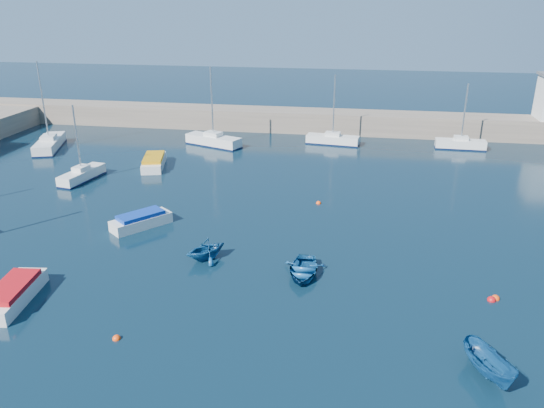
% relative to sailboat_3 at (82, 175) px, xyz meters
% --- Properties ---
extents(ground, '(220.00, 220.00, 0.00)m').
position_rel_sailboat_3_xyz_m(ground, '(21.47, -22.44, -0.56)').
color(ground, black).
rests_on(ground, ground).
extents(back_wall, '(96.00, 4.50, 2.60)m').
position_rel_sailboat_3_xyz_m(back_wall, '(21.47, 23.56, 0.74)').
color(back_wall, '#736658').
rests_on(back_wall, ground).
extents(sailboat_3, '(2.41, 5.54, 7.15)m').
position_rel_sailboat_3_xyz_m(sailboat_3, '(0.00, 0.00, 0.00)').
color(sailboat_3, silver).
rests_on(sailboat_3, ground).
extents(sailboat_4, '(4.38, 7.81, 9.78)m').
position_rel_sailboat_3_xyz_m(sailboat_4, '(-9.24, 9.83, 0.06)').
color(sailboat_4, silver).
rests_on(sailboat_4, ground).
extents(sailboat_5, '(7.05, 4.32, 9.02)m').
position_rel_sailboat_3_xyz_m(sailboat_5, '(8.90, 14.23, 0.09)').
color(sailboat_5, silver).
rests_on(sailboat_5, ground).
extents(sailboat_6, '(6.29, 2.47, 8.06)m').
position_rel_sailboat_3_xyz_m(sailboat_6, '(22.57, 17.28, 0.01)').
color(sailboat_6, silver).
rests_on(sailboat_6, ground).
extents(sailboat_7, '(5.55, 1.67, 7.39)m').
position_rel_sailboat_3_xyz_m(sailboat_7, '(37.11, 17.64, 0.03)').
color(sailboat_7, silver).
rests_on(sailboat_7, ground).
extents(motorboat_0, '(2.38, 5.25, 1.14)m').
position_rel_sailboat_3_xyz_m(motorboat_0, '(6.84, -20.66, -0.02)').
color(motorboat_0, silver).
rests_on(motorboat_0, ground).
extents(motorboat_1, '(4.10, 4.52, 1.11)m').
position_rel_sailboat_3_xyz_m(motorboat_1, '(9.83, -9.40, -0.03)').
color(motorboat_1, silver).
rests_on(motorboat_1, ground).
extents(motorboat_2, '(3.31, 5.87, 1.14)m').
position_rel_sailboat_3_xyz_m(motorboat_2, '(5.11, 5.23, -0.02)').
color(motorboat_2, silver).
rests_on(motorboat_2, ground).
extents(dinghy_center, '(2.71, 3.77, 0.77)m').
position_rel_sailboat_3_xyz_m(dinghy_center, '(22.74, -14.85, -0.17)').
color(dinghy_center, navy).
rests_on(dinghy_center, ground).
extents(dinghy_left, '(3.76, 3.78, 1.51)m').
position_rel_sailboat_3_xyz_m(dinghy_left, '(16.15, -13.73, 0.20)').
color(dinghy_left, navy).
rests_on(dinghy_left, ground).
extents(dinghy_right, '(2.55, 3.64, 1.32)m').
position_rel_sailboat_3_xyz_m(dinghy_right, '(32.16, -22.88, 0.10)').
color(dinghy_right, navy).
rests_on(dinghy_right, ground).
extents(buoy_0, '(0.43, 0.43, 0.43)m').
position_rel_sailboat_3_xyz_m(buoy_0, '(14.14, -23.01, -0.56)').
color(buoy_0, '#FF440D').
rests_on(buoy_0, ground).
extents(buoy_1, '(0.50, 0.50, 0.50)m').
position_rel_sailboat_3_xyz_m(buoy_1, '(33.76, -15.94, -0.56)').
color(buoy_1, '#B70D12').
rests_on(buoy_1, ground).
extents(buoy_2, '(0.49, 0.49, 0.49)m').
position_rel_sailboat_3_xyz_m(buoy_2, '(34.02, -15.74, -0.56)').
color(buoy_2, '#FF440D').
rests_on(buoy_2, ground).
extents(buoy_3, '(0.43, 0.43, 0.43)m').
position_rel_sailboat_3_xyz_m(buoy_3, '(22.64, -2.30, -0.56)').
color(buoy_3, '#FF440D').
rests_on(buoy_3, ground).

